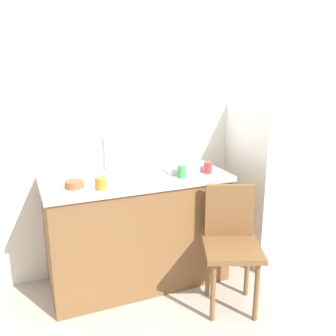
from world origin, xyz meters
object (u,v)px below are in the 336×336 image
terracotta_bowl (74,184)px  cup_green (182,171)px  refrigerator (269,182)px  cup_red (208,168)px  dish_tray (182,168)px  chair (231,241)px  cup_orange (101,183)px

terracotta_bowl → cup_green: 0.80m
refrigerator → terracotta_bowl: 1.77m
cup_green → terracotta_bowl: bearing=175.2°
cup_red → refrigerator: bearing=10.0°
dish_tray → terracotta_bowl: 0.89m
refrigerator → chair: 0.93m
chair → terracotta_bowl: terracotta_bowl is taller
dish_tray → cup_green: 0.19m
refrigerator → cup_green: (-0.95, -0.16, 0.25)m
terracotta_bowl → cup_red: size_ratio=1.47×
refrigerator → cup_orange: (-1.59, -0.19, 0.24)m
dish_tray → cup_green: bearing=-115.9°
cup_red → terracotta_bowl: bearing=178.0°
dish_tray → terracotta_bowl: (-0.88, -0.11, -0.00)m
cup_green → chair: bearing=-60.2°
cup_orange → cup_red: 0.88m
refrigerator → dish_tray: size_ratio=5.01×
chair → terracotta_bowl: bearing=178.2°
terracotta_bowl → chair: bearing=-23.9°
terracotta_bowl → refrigerator: bearing=3.0°
chair → cup_red: bearing=109.3°
terracotta_bowl → dish_tray: bearing=6.8°
chair → dish_tray: dish_tray is taller
dish_tray → cup_red: cup_red is taller
dish_tray → terracotta_bowl: bearing=-173.2°
cup_orange → cup_red: size_ratio=0.94×
chair → cup_orange: 1.02m
cup_green → cup_red: cup_green is taller
dish_tray → cup_orange: 0.74m
cup_orange → cup_red: bearing=4.5°
chair → cup_red: 0.61m
terracotta_bowl → cup_orange: (0.17, -0.10, 0.02)m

